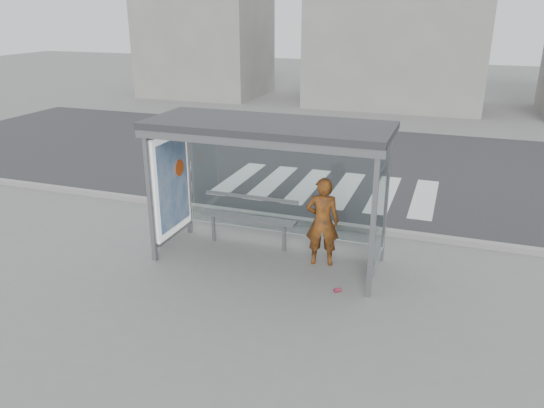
# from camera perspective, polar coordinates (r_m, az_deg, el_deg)

# --- Properties ---
(ground) EXTENTS (80.00, 80.00, 0.00)m
(ground) POSITION_cam_1_polar(r_m,az_deg,el_deg) (10.00, -0.43, -6.06)
(ground) COLOR slate
(ground) RESTS_ON ground
(road) EXTENTS (30.00, 10.00, 0.01)m
(road) POSITION_cam_1_polar(r_m,az_deg,el_deg) (16.33, 7.96, 4.39)
(road) COLOR #292A2C
(road) RESTS_ON ground
(curb) EXTENTS (30.00, 0.18, 0.12)m
(curb) POSITION_cam_1_polar(r_m,az_deg,el_deg) (11.67, 2.83, -1.76)
(curb) COLOR gray
(curb) RESTS_ON ground
(crosswalk) EXTENTS (5.55, 3.00, 0.00)m
(crosswalk) POSITION_cam_1_polar(r_m,az_deg,el_deg) (14.00, 5.84, 1.74)
(crosswalk) COLOR silver
(crosswalk) RESTS_ON ground
(bus_shelter) EXTENTS (4.25, 1.65, 2.62)m
(bus_shelter) POSITION_cam_1_polar(r_m,az_deg,el_deg) (9.47, -2.45, 5.25)
(bus_shelter) COLOR gray
(bus_shelter) RESTS_ON ground
(building_left) EXTENTS (6.00, 5.00, 6.00)m
(building_left) POSITION_cam_1_polar(r_m,az_deg,el_deg) (29.50, -7.17, 17.42)
(building_left) COLOR gray
(building_left) RESTS_ON ground
(building_center) EXTENTS (8.00, 5.00, 5.00)m
(building_center) POSITION_cam_1_polar(r_m,az_deg,el_deg) (26.66, 13.32, 15.68)
(building_center) COLOR gray
(building_center) RESTS_ON ground
(person) EXTENTS (0.68, 0.52, 1.67)m
(person) POSITION_cam_1_polar(r_m,az_deg,el_deg) (9.58, 5.44, -1.91)
(person) COLOR #BF3512
(person) RESTS_ON ground
(bench) EXTENTS (1.93, 0.32, 1.00)m
(bench) POSITION_cam_1_polar(r_m,az_deg,el_deg) (10.38, -2.56, -1.50)
(bench) COLOR slate
(bench) RESTS_ON ground
(soda_can) EXTENTS (0.14, 0.13, 0.07)m
(soda_can) POSITION_cam_1_polar(r_m,az_deg,el_deg) (9.01, 7.06, -9.17)
(soda_can) COLOR #DE415F
(soda_can) RESTS_ON ground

